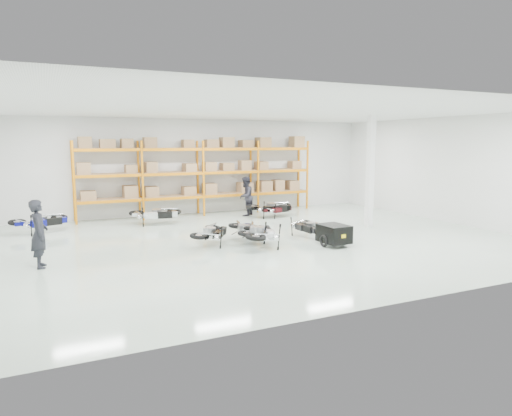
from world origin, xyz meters
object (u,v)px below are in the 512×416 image
moto_touring_right (309,224)px  moto_back_a (41,218)px  moto_back_b (156,211)px  person_left (39,234)px  moto_blue_centre (247,227)px  moto_silver_left (260,229)px  person_back (246,196)px  trailer (334,234)px  moto_back_c (271,205)px  moto_black_far_left (212,230)px  moto_back_d (276,207)px

moto_touring_right → moto_back_a: moto_back_a is taller
moto_back_b → person_left: size_ratio=0.99×
moto_blue_centre → moto_silver_left: 0.85m
moto_back_a → person_back: (8.72, 0.52, 0.35)m
moto_blue_centre → person_back: bearing=-103.5°
trailer → moto_back_c: bearing=79.9°
moto_black_far_left → moto_back_c: size_ratio=0.91×
moto_back_b → person_back: 4.41m
moto_back_c → person_left: (-9.61, -5.06, 0.37)m
moto_silver_left → moto_back_c: size_ratio=1.05×
trailer → moto_black_far_left: bearing=149.6°
moto_back_c → moto_back_d: moto_back_c is taller
moto_blue_centre → person_back: size_ratio=0.96×
moto_silver_left → moto_back_b: size_ratio=1.05×
moto_touring_right → moto_back_b: bearing=131.7°
moto_back_d → person_back: 1.54m
moto_back_a → moto_back_b: size_ratio=1.00×
moto_touring_right → moto_back_c: (0.80, 4.65, 0.08)m
trailer → person_back: person_back is taller
moto_silver_left → moto_back_d: (3.25, 5.17, -0.11)m
person_back → moto_back_c: bearing=92.7°
person_left → moto_back_b: bearing=-37.9°
moto_silver_left → moto_back_c: bearing=-100.9°
moto_blue_centre → moto_black_far_left: size_ratio=1.04×
moto_blue_centre → moto_back_d: bearing=-118.3°
moto_blue_centre → trailer: bearing=152.0°
moto_back_c → person_left: person_left is taller
moto_touring_right → moto_back_c: moto_back_c is taller
moto_silver_left → moto_back_a: size_ratio=1.05×
moto_back_a → moto_back_d: moto_back_a is taller
moto_back_a → moto_back_d: bearing=-111.9°
trailer → person_left: (-8.81, 1.19, 0.53)m
moto_black_far_left → moto_touring_right: (3.60, -0.28, -0.02)m
moto_black_far_left → moto_touring_right: 3.61m
moto_silver_left → moto_back_b: moto_silver_left is taller
moto_black_far_left → moto_touring_right: moto_black_far_left is taller
person_left → person_back: (8.71, 5.91, -0.02)m
trailer → moto_silver_left: bearing=154.4°
moto_touring_right → moto_back_c: size_ratio=0.87×
trailer → moto_back_b: (-4.46, 6.55, 0.16)m
moto_back_b → person_back: person_back is taller
moto_silver_left → moto_back_d: bearing=-103.2°
moto_back_a → moto_back_d: (9.82, -0.46, -0.08)m
moto_silver_left → moto_back_a: 8.66m
moto_silver_left → person_left: bearing=16.7°
moto_back_c → person_back: size_ratio=1.02×
moto_blue_centre → moto_back_b: (-2.12, 4.76, 0.03)m
moto_back_d → moto_back_a: bearing=72.9°
moto_silver_left → moto_black_far_left: 1.65m
moto_back_c → moto_blue_centre: bearing=150.8°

